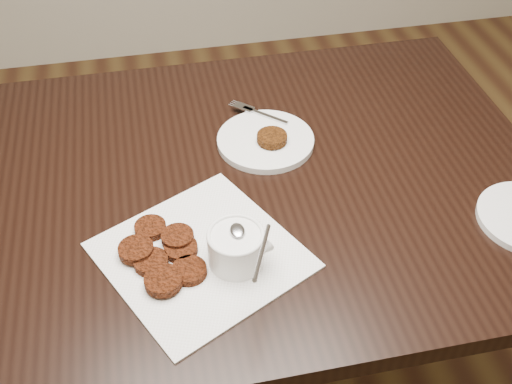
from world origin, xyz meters
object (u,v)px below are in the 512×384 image
(table, at_px, (210,297))
(sauce_ramekin, at_px, (236,234))
(plate_with_patty, at_px, (266,138))
(napkin, at_px, (201,255))

(table, height_order, sauce_ramekin, sauce_ramekin)
(plate_with_patty, bearing_deg, table, -147.72)
(sauce_ramekin, xyz_separation_m, plate_with_patty, (0.12, 0.32, -0.06))
(table, distance_m, plate_with_patty, 0.43)
(table, distance_m, sauce_ramekin, 0.50)
(napkin, height_order, sauce_ramekin, sauce_ramekin)
(napkin, xyz_separation_m, sauce_ramekin, (0.06, -0.03, 0.07))
(napkin, relative_size, sauce_ramekin, 2.30)
(sauce_ramekin, relative_size, plate_with_patty, 0.65)
(sauce_ramekin, bearing_deg, napkin, 155.79)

